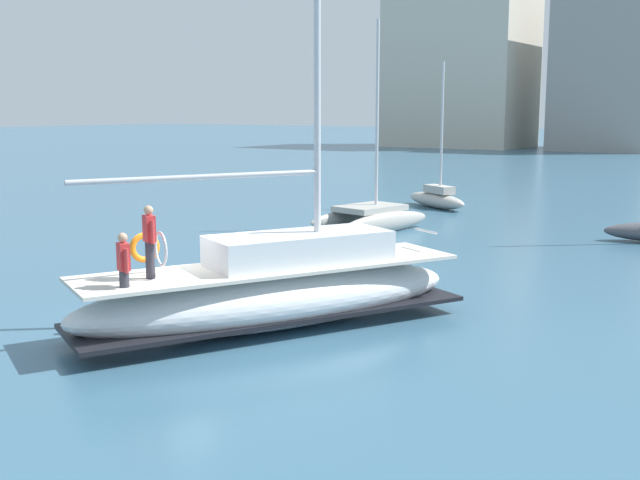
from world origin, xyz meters
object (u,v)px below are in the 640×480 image
object	(u,v)px
main_sailboat	(275,289)
moored_catamaran	(370,215)
mooring_buoy	(222,260)
moored_sloop_far	(437,197)

from	to	relation	value
main_sailboat	moored_catamaran	distance (m)	15.49
main_sailboat	mooring_buoy	size ratio (longest dim) A/B	13.70
main_sailboat	moored_sloop_far	xyz separation A→B (m)	(-6.68, 22.89, -0.37)
main_sailboat	moored_catamaran	world-z (taller)	main_sailboat
mooring_buoy	main_sailboat	bearing A→B (deg)	-39.70
moored_sloop_far	moored_catamaran	bearing A→B (deg)	-83.84
main_sailboat	mooring_buoy	distance (m)	7.60
main_sailboat	mooring_buoy	bearing A→B (deg)	140.30
main_sailboat	moored_catamaran	size ratio (longest dim) A/B	1.51
moored_sloop_far	moored_catamaran	distance (m)	8.56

